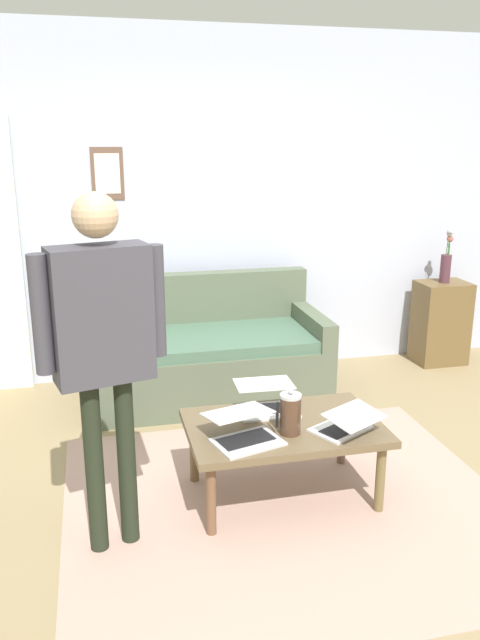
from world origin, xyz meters
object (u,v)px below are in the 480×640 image
object	(u,v)px
couch	(207,356)
laptop_left	(267,401)
laptop_right	(345,424)
french_press	(290,414)
coffee_table	(284,432)
flower_vase	(446,263)
laptop_center	(244,432)
side_shelf	(440,323)
person_standing	(102,331)

from	to	relation	value
couch	laptop_left	distance (m)	1.30
laptop_right	french_press	size ratio (longest dim) A/B	1.63
coffee_table	laptop_left	distance (m)	0.23
laptop_left	couch	bearing A→B (deg)	-85.35
laptop_right	french_press	bearing A→B (deg)	-10.19
laptop_left	french_press	size ratio (longest dim) A/B	1.47
couch	laptop_right	size ratio (longest dim) A/B	4.34
laptop_right	flower_vase	size ratio (longest dim) A/B	0.87
laptop_right	laptop_center	bearing A→B (deg)	-3.03
side_shelf	laptop_right	bearing A→B (deg)	48.96
couch	laptop_left	world-z (taller)	couch
coffee_table	person_standing	bearing A→B (deg)	14.14
laptop_right	flower_vase	xyz separation A→B (m)	(-1.67, -1.92, 0.41)
laptop_right	person_standing	size ratio (longest dim) A/B	0.24
coffee_table	side_shelf	distance (m)	2.62
laptop_right	french_press	distance (m)	0.29
coffee_table	laptop_right	bearing A→B (deg)	150.47
coffee_table	flower_vase	bearing A→B (deg)	-137.99
laptop_right	side_shelf	size ratio (longest dim) A/B	0.56
side_shelf	person_standing	bearing A→B (deg)	34.79
laptop_center	flower_vase	world-z (taller)	flower_vase
laptop_left	laptop_right	xyz separation A→B (m)	(-0.32, 0.37, -0.00)
french_press	laptop_right	bearing A→B (deg)	169.81
laptop_left	laptop_center	bearing A→B (deg)	58.08
laptop_left	person_standing	distance (m)	1.15
couch	coffee_table	distance (m)	1.51
laptop_right	flower_vase	distance (m)	2.57
coffee_table	laptop_center	size ratio (longest dim) A/B	2.51
coffee_table	person_standing	xyz separation A→B (m)	(0.91, 0.23, 0.70)
laptop_right	side_shelf	world-z (taller)	side_shelf
laptop_right	side_shelf	xyz separation A→B (m)	(-1.67, -1.92, -0.11)
side_shelf	coffee_table	bearing A→B (deg)	42.05
couch	laptop_center	size ratio (longest dim) A/B	4.18
french_press	flower_vase	bearing A→B (deg)	-136.31
couch	coffee_table	xyz separation A→B (m)	(-0.14, 1.50, 0.07)
couch	laptop_center	world-z (taller)	couch
laptop_left	laptop_right	bearing A→B (deg)	130.97
french_press	flower_vase	size ratio (longest dim) A/B	0.53
side_shelf	flower_vase	xyz separation A→B (m)	(-0.00, 0.00, 0.52)
laptop_center	laptop_right	size ratio (longest dim) A/B	1.04
coffee_table	french_press	distance (m)	0.19
laptop_left	flower_vase	xyz separation A→B (m)	(-1.99, -1.55, 0.40)
french_press	person_standing	size ratio (longest dim) A/B	0.15
coffee_table	laptop_right	xyz separation A→B (m)	(-0.28, 0.16, 0.09)
couch	side_shelf	size ratio (longest dim) A/B	2.42
coffee_table	french_press	size ratio (longest dim) A/B	4.23
laptop_left	side_shelf	world-z (taller)	side_shelf
flower_vase	side_shelf	bearing A→B (deg)	-0.11
person_standing	couch	bearing A→B (deg)	-113.96
side_shelf	couch	bearing A→B (deg)	7.05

